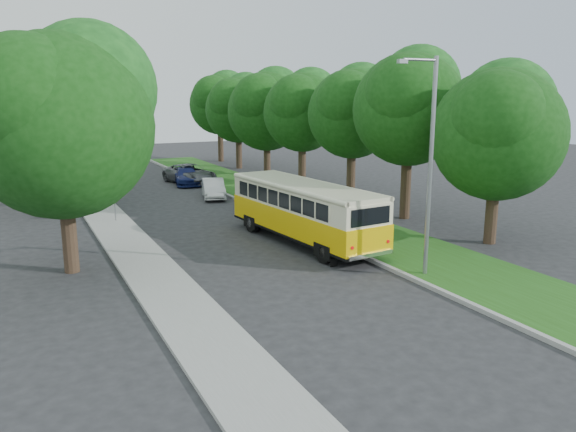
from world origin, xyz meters
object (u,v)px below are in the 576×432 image
lamppost_near (429,161)px  vintage_bus (304,213)px  lamppost_far (96,140)px  car_white (213,188)px  car_silver (263,206)px  car_blue (186,176)px  car_grey (190,174)px

lamppost_near → vintage_bus: (-1.70, 6.33, -2.95)m
lamppost_far → car_white: bearing=4.5°
vintage_bus → car_white: (0.05, 12.74, -0.78)m
car_silver → car_blue: bearing=111.7°
car_blue → car_grey: size_ratio=0.85×
car_blue → lamppost_near: bearing=-76.8°
car_grey → car_blue: bearing=-147.3°
lamppost_near → lamppost_far: bearing=115.7°
lamppost_near → car_white: lamppost_near is taller
vintage_bus → car_blue: size_ratio=2.14×
lamppost_far → vintage_bus: size_ratio=0.79×
vintage_bus → car_grey: bearing=83.3°
car_silver → car_grey: 14.34m
vintage_bus → lamppost_far: bearing=115.3°
lamppost_far → car_blue: size_ratio=1.69×
vintage_bus → car_grey: size_ratio=1.81×
lamppost_near → car_silver: lamppost_near is taller
lamppost_near → vintage_bus: 7.19m
car_silver → car_white: 7.60m
lamppost_near → vintage_bus: size_ratio=0.84×
lamppost_near → car_blue: bearing=93.6°
lamppost_near → car_grey: lamppost_near is taller
vintage_bus → car_grey: 19.49m
car_white → vintage_bus: bearing=-75.8°
lamppost_far → car_grey: lamppost_far is taller
lamppost_far → vintage_bus: bearing=-59.4°
lamppost_near → car_blue: 25.73m
vintage_bus → car_white: vintage_bus is taller
car_white → car_grey: 6.75m
car_white → car_blue: (0.03, 6.34, 0.01)m
car_white → lamppost_far: bearing=-161.0°
lamppost_near → car_grey: 26.09m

